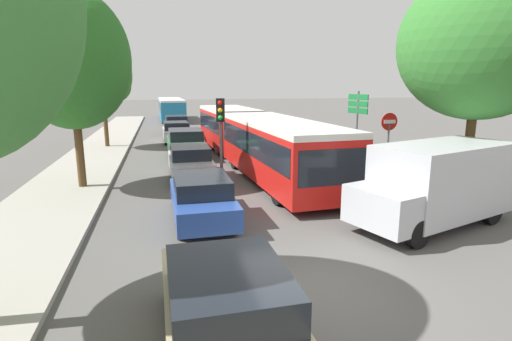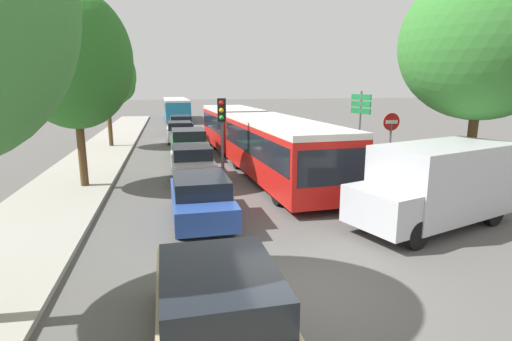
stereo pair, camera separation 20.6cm
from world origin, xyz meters
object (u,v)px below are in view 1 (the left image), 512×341
(city_bus_rear, at_px, (171,108))
(queued_car_green, at_px, (186,143))
(queued_car_silver, at_px, (190,162))
(no_entry_sign, at_px, (388,136))
(tree_right_near, at_px, (479,48))
(tree_left_far, at_px, (104,77))
(queued_car_tan, at_px, (228,313))
(direction_sign_post, at_px, (358,112))
(queued_car_navy, at_px, (177,124))
(queued_car_white, at_px, (176,132))
(traffic_light, at_px, (221,122))
(tree_left_mid, at_px, (69,63))
(articulated_bus, at_px, (253,136))
(white_van, at_px, (437,182))
(queued_car_blue, at_px, (202,198))

(city_bus_rear, bearing_deg, queued_car_green, 179.00)
(queued_car_silver, distance_m, no_entry_sign, 8.24)
(tree_right_near, bearing_deg, tree_left_far, 130.93)
(city_bus_rear, distance_m, tree_right_near, 35.43)
(city_bus_rear, relative_size, queued_car_tan, 2.64)
(no_entry_sign, bearing_deg, queued_car_green, -135.09)
(direction_sign_post, distance_m, tree_right_near, 7.81)
(no_entry_sign, xyz_separation_m, tree_right_near, (1.00, -3.18, 3.18))
(queued_car_silver, height_order, queued_car_navy, queued_car_navy)
(queued_car_white, distance_m, no_entry_sign, 15.83)
(queued_car_silver, height_order, tree_left_far, tree_left_far)
(traffic_light, relative_size, no_entry_sign, 1.21)
(queued_car_tan, bearing_deg, tree_left_mid, 19.23)
(articulated_bus, xyz_separation_m, queued_car_green, (-3.13, 2.94, -0.68))
(queued_car_green, height_order, direction_sign_post, direction_sign_post)
(tree_left_mid, bearing_deg, white_van, -30.92)
(queued_car_green, bearing_deg, white_van, -154.43)
(city_bus_rear, relative_size, queued_car_white, 2.71)
(queued_car_white, bearing_deg, direction_sign_post, -138.23)
(city_bus_rear, relative_size, queued_car_navy, 2.63)
(queued_car_blue, distance_m, direction_sign_post, 11.42)
(queued_car_silver, height_order, tree_right_near, tree_right_near)
(no_entry_sign, bearing_deg, city_bus_rear, -165.80)
(queued_car_navy, bearing_deg, no_entry_sign, -158.58)
(articulated_bus, xyz_separation_m, tree_left_mid, (-7.44, -3.27, 3.21))
(city_bus_rear, distance_m, queued_car_silver, 28.40)
(articulated_bus, height_order, queued_car_green, articulated_bus)
(no_entry_sign, distance_m, tree_left_far, 17.25)
(traffic_light, bearing_deg, no_entry_sign, 93.37)
(queued_car_tan, distance_m, queued_car_blue, 6.11)
(articulated_bus, xyz_separation_m, queued_car_blue, (-3.31, -7.80, -0.77))
(queued_car_green, xyz_separation_m, direction_sign_post, (8.40, -3.44, 1.79))
(articulated_bus, height_order, queued_car_navy, articulated_bus)
(queued_car_blue, height_order, tree_left_mid, tree_left_mid)
(city_bus_rear, xyz_separation_m, tree_right_near, (8.82, -34.11, 3.69))
(queued_car_blue, xyz_separation_m, white_van, (6.43, -1.79, 0.55))
(queued_car_white, distance_m, white_van, 19.66)
(queued_car_navy, bearing_deg, queued_car_tan, 178.40)
(articulated_bus, bearing_deg, queued_car_green, -136.69)
(tree_left_mid, distance_m, tree_left_far, 10.54)
(queued_car_white, distance_m, queued_car_navy, 5.10)
(articulated_bus, distance_m, queued_car_white, 9.60)
(queued_car_blue, bearing_deg, white_van, -106.53)
(direction_sign_post, bearing_deg, queued_car_tan, 41.92)
(queued_car_tan, bearing_deg, queued_car_navy, -1.60)
(queued_car_tan, relative_size, queued_car_navy, 1.00)
(queued_car_tan, xyz_separation_m, no_entry_sign, (8.03, 9.19, 1.15))
(white_van, relative_size, tree_left_far, 0.83)
(white_van, relative_size, tree_right_near, 0.71)
(queued_car_silver, xyz_separation_m, queued_car_white, (-0.19, 11.10, 0.01))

